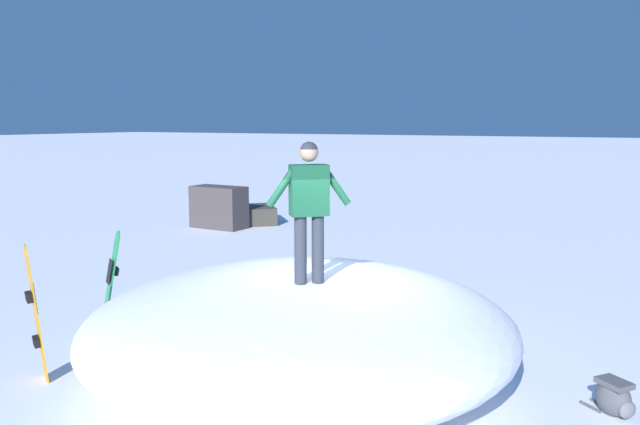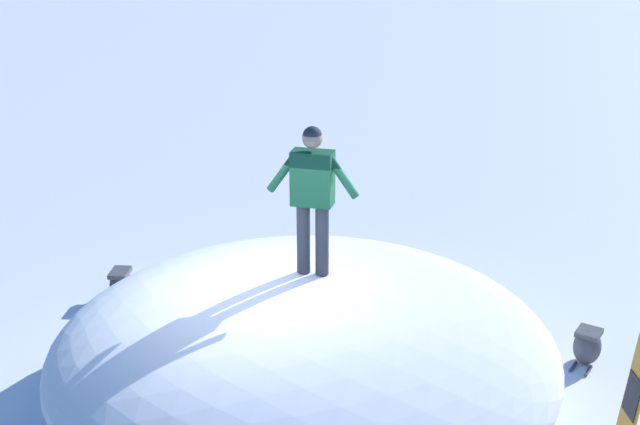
{
  "view_description": "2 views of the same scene",
  "coord_description": "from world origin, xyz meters",
  "px_view_note": "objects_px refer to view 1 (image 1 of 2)",
  "views": [
    {
      "loc": [
        6.92,
        3.39,
        3.14
      ],
      "look_at": [
        0.42,
        -0.13,
        2.07
      ],
      "focal_mm": 36.0,
      "sensor_mm": 36.0,
      "label": 1
    },
    {
      "loc": [
        -3.37,
        -6.61,
        4.93
      ],
      "look_at": [
        0.52,
        -0.6,
        2.22
      ],
      "focal_mm": 45.44,
      "sensor_mm": 36.0,
      "label": 2
    }
  ],
  "objects_px": {
    "snowboarder_standing": "(309,201)",
    "backpack_near": "(614,398)",
    "snowboard_secondary_upright": "(35,311)",
    "snowboard_primary_upright": "(111,283)"
  },
  "relations": [
    {
      "from": "snowboard_primary_upright",
      "to": "snowboard_secondary_upright",
      "type": "distance_m",
      "value": 1.69
    },
    {
      "from": "backpack_near",
      "to": "snowboard_secondary_upright",
      "type": "bearing_deg",
      "value": -69.63
    },
    {
      "from": "snowboard_primary_upright",
      "to": "snowboard_secondary_upright",
      "type": "relative_size",
      "value": 0.92
    },
    {
      "from": "snowboard_secondary_upright",
      "to": "backpack_near",
      "type": "bearing_deg",
      "value": 110.37
    },
    {
      "from": "snowboarder_standing",
      "to": "snowboard_primary_upright",
      "type": "distance_m",
      "value": 3.82
    },
    {
      "from": "snowboarder_standing",
      "to": "backpack_near",
      "type": "height_order",
      "value": "snowboarder_standing"
    },
    {
      "from": "snowboarder_standing",
      "to": "snowboard_secondary_upright",
      "type": "distance_m",
      "value": 3.59
    },
    {
      "from": "backpack_near",
      "to": "snowboarder_standing",
      "type": "bearing_deg",
      "value": -71.52
    },
    {
      "from": "snowboarder_standing",
      "to": "snowboard_secondary_upright",
      "type": "bearing_deg",
      "value": -67.74
    },
    {
      "from": "snowboard_primary_upright",
      "to": "snowboard_secondary_upright",
      "type": "xyz_separation_m",
      "value": [
        1.62,
        0.45,
        0.08
      ]
    }
  ]
}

